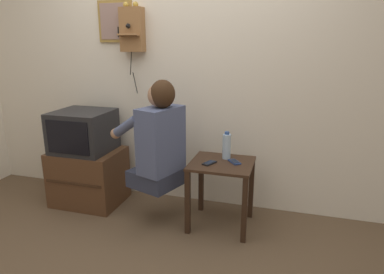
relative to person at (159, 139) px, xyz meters
name	(u,v)px	position (x,y,z in m)	size (l,w,h in m)	color
ground_plane	(139,255)	(0.02, -0.50, -0.74)	(14.00, 14.00, 0.00)	brown
wall_back	(182,67)	(0.02, 0.54, 0.53)	(6.80, 0.05, 2.55)	silver
side_table	(221,177)	(0.50, 0.11, -0.30)	(0.50, 0.46, 0.56)	#382316
person	(159,139)	(0.00, 0.00, 0.00)	(0.60, 0.52, 0.89)	#2D3347
tv_stand	(89,176)	(-0.80, 0.17, -0.48)	(0.62, 0.50, 0.52)	#51331E
television	(83,131)	(-0.81, 0.17, -0.03)	(0.50, 0.48, 0.37)	#232326
wall_phone_antique	(132,29)	(-0.41, 0.45, 0.86)	(0.25, 0.19, 0.80)	olive
framed_picture	(115,21)	(-0.60, 0.50, 0.93)	(0.34, 0.03, 0.37)	olive
cell_phone_held	(209,163)	(0.41, 0.05, -0.17)	(0.11, 0.14, 0.01)	black
cell_phone_spare	(235,162)	(0.60, 0.13, -0.17)	(0.12, 0.14, 0.01)	navy
water_bottle	(227,146)	(0.52, 0.21, -0.07)	(0.07, 0.07, 0.23)	#ADC6DB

